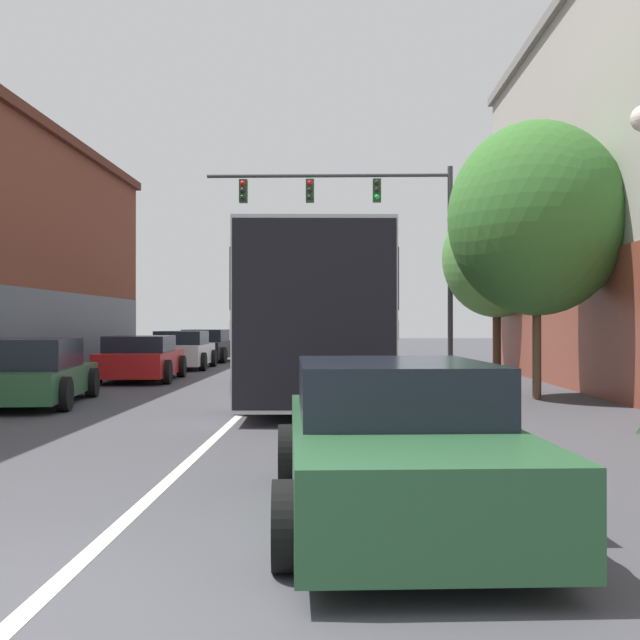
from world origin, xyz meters
The scene contains 11 objects.
ground_plane centered at (0.00, 0.00, 0.00)m, with size 160.00×160.00×0.00m, color #424247.
lane_center_line centered at (0.00, 12.89, 0.00)m, with size 0.14×37.78×0.01m.
bus centered at (1.19, 12.96, 1.87)m, with size 3.23×11.06×3.32m.
hatchback_foreground centered at (2.24, 2.37, 0.62)m, with size 2.23×4.47×1.30m.
parked_car_left_near centered at (-3.88, 17.13, 0.63)m, with size 2.29×4.30×1.28m.
parked_car_left_mid centered at (-3.85, 27.78, 0.66)m, with size 2.33×4.12×1.38m.
parked_car_left_far centered at (-4.40, 10.82, 0.63)m, with size 2.49×4.56×1.32m.
parked_car_left_distant centered at (-3.88, 22.76, 0.66)m, with size 2.14×4.18×1.36m.
traffic_signal_gantry centered at (2.84, 21.76, 5.24)m, with size 8.49×0.36×7.04m.
street_tree_near centered at (6.02, 12.20, 3.89)m, with size 3.81×3.43×5.99m.
street_tree_far centered at (6.97, 20.82, 3.80)m, with size 3.60×3.24×5.79m.
Camera 1 is at (1.76, -4.01, 1.62)m, focal length 42.00 mm.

